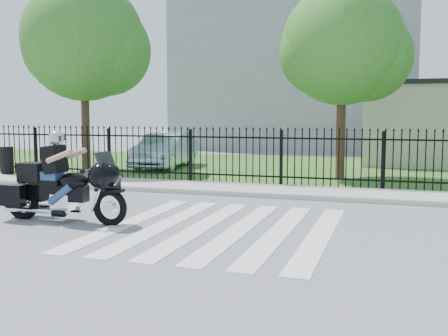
% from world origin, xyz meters
% --- Properties ---
extents(ground, '(120.00, 120.00, 0.00)m').
position_xyz_m(ground, '(0.00, 0.00, 0.00)').
color(ground, slate).
rests_on(ground, ground).
extents(crosswalk, '(5.00, 5.50, 0.01)m').
position_xyz_m(crosswalk, '(0.00, 0.00, 0.01)').
color(crosswalk, silver).
rests_on(crosswalk, ground).
extents(sidewalk, '(40.00, 2.00, 0.12)m').
position_xyz_m(sidewalk, '(0.00, 5.00, 0.06)').
color(sidewalk, '#ADAAA3').
rests_on(sidewalk, ground).
extents(curb, '(40.00, 0.12, 0.12)m').
position_xyz_m(curb, '(0.00, 4.00, 0.06)').
color(curb, '#ADAAA3').
rests_on(curb, ground).
extents(grass_strip, '(40.00, 12.00, 0.02)m').
position_xyz_m(grass_strip, '(0.00, 12.00, 0.01)').
color(grass_strip, '#2B6121').
rests_on(grass_strip, ground).
extents(iron_fence, '(26.00, 0.04, 1.80)m').
position_xyz_m(iron_fence, '(0.00, 6.00, 0.90)').
color(iron_fence, black).
rests_on(iron_fence, ground).
extents(tree_left, '(4.80, 4.80, 7.58)m').
position_xyz_m(tree_left, '(-8.50, 8.50, 5.17)').
color(tree_left, '#382316').
rests_on(tree_left, ground).
extents(tree_mid, '(4.20, 4.20, 6.78)m').
position_xyz_m(tree_mid, '(1.50, 9.00, 4.67)').
color(tree_mid, '#382316').
rests_on(tree_mid, ground).
extents(building_tall, '(15.00, 10.00, 12.00)m').
position_xyz_m(building_tall, '(-3.00, 26.00, 6.00)').
color(building_tall, '#989CA1').
rests_on(building_tall, ground).
extents(motorcycle_rider, '(3.01, 0.90, 1.99)m').
position_xyz_m(motorcycle_rider, '(-3.46, -0.39, 0.81)').
color(motorcycle_rider, black).
rests_on(motorcycle_rider, ground).
extents(parked_car, '(1.93, 4.63, 1.49)m').
position_xyz_m(parked_car, '(-5.84, 10.28, 0.76)').
color(parked_car, silver).
rests_on(parked_car, grass_strip).
extents(litter_bin, '(0.55, 0.55, 0.98)m').
position_xyz_m(litter_bin, '(-10.01, 5.70, 0.61)').
color(litter_bin, black).
rests_on(litter_bin, sidewalk).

